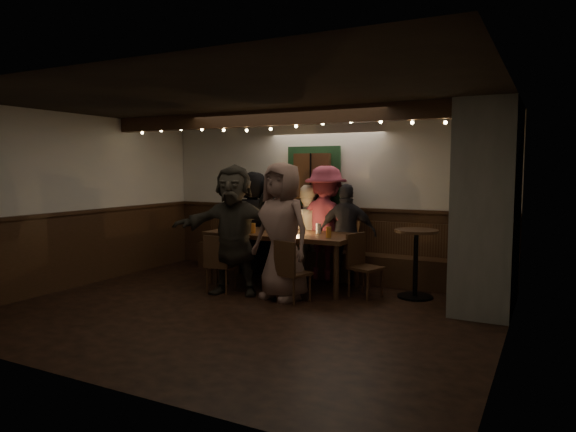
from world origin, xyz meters
The scene contains 13 objects.
room centered at (1.07, 1.42, 1.07)m, with size 6.02×5.01×2.62m.
dining_table centered at (-0.25, 1.40, 0.74)m, with size 2.28×0.98×0.99m.
chair_near_left centered at (-0.83, 0.58, 0.47)m, with size 0.43×0.43×0.83m.
chair_near_right centered at (0.33, 0.54, 0.47)m, with size 0.47×0.47×0.84m.
chair_end centered at (1.03, 1.35, 0.50)m, with size 0.50×0.50×0.88m.
high_top centered at (1.73, 1.60, 0.60)m, with size 0.59×0.59×0.95m.
person_a centered at (-1.15, 2.04, 0.86)m, with size 0.84×0.55×1.73m, color black.
person_b centered at (-0.70, 2.05, 0.90)m, with size 0.66×0.43×1.80m, color black.
person_c centered at (-0.20, 2.16, 0.76)m, with size 0.74×0.57×1.51m, color silver.
person_d centered at (0.17, 2.11, 0.91)m, with size 1.18×0.68×1.82m, color maroon.
person_e centered at (0.56, 2.02, 0.77)m, with size 0.91×0.38×1.55m, color #242329.
person_f centered at (-0.60, 0.62, 0.92)m, with size 1.71×0.54×1.84m, color #2A261F.
person_g centered at (0.13, 0.70, 0.93)m, with size 0.91×0.59×1.87m, color #775850.
Camera 1 is at (3.40, -5.39, 1.79)m, focal length 32.00 mm.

